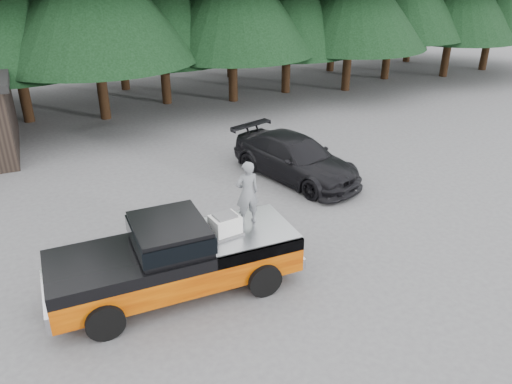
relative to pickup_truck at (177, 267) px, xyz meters
name	(u,v)px	position (x,y,z in m)	size (l,w,h in m)	color
ground	(230,264)	(1.57, 0.54, -0.67)	(120.00, 120.00, 0.00)	#4D4D4F
pickup_truck	(177,267)	(0.00, 0.00, 0.00)	(6.00, 2.04, 1.33)	#C05904
truck_cab	(169,233)	(-0.10, 0.00, 0.96)	(1.66, 1.90, 0.59)	black
air_compressor	(225,226)	(1.24, -0.06, 0.89)	(0.66, 0.55, 0.46)	silver
man_on_bed	(247,193)	(1.96, 0.26, 1.49)	(0.60, 0.39, 1.64)	slate
parked_car	(295,158)	(5.78, 4.85, 0.10)	(2.14, 5.27, 1.53)	black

